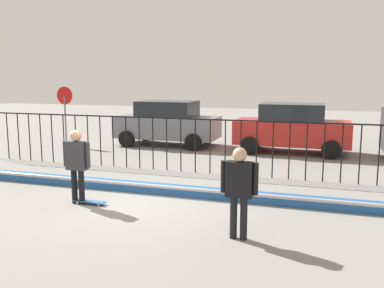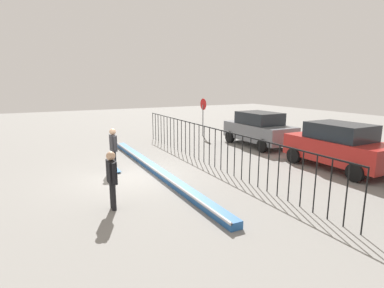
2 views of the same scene
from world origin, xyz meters
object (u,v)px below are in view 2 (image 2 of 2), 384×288
parked_car_gray (259,129)px  stop_sign (203,112)px  parked_car_red (339,146)px  skateboarder (113,145)px  camera_operator (112,175)px  skateboard (116,170)px

parked_car_gray → stop_sign: bearing=-164.2°
parked_car_gray → parked_car_red: size_ratio=1.00×
skateboarder → parked_car_gray: 8.49m
parked_car_gray → parked_car_red: (5.19, -0.14, 0.00)m
camera_operator → stop_sign: 12.34m
camera_operator → stop_sign: bearing=-23.6°
stop_sign → skateboard: bearing=-52.2°
skateboard → parked_car_gray: 8.57m
camera_operator → parked_car_red: (0.16, 9.26, -0.03)m
skateboarder → camera_operator: (3.96, -0.97, -0.02)m
skateboard → stop_sign: size_ratio=0.32×
parked_car_red → stop_sign: (-9.40, -1.10, 0.64)m
camera_operator → parked_car_gray: parked_car_gray is taller
parked_car_gray → parked_car_red: bearing=-2.2°
parked_car_gray → stop_sign: stop_sign is taller
camera_operator → parked_car_red: 9.26m
skateboarder → parked_car_gray: parked_car_gray is taller
skateboarder → skateboard: skateboarder is taller
skateboard → stop_sign: 9.21m
skateboard → parked_car_red: bearing=44.4°
parked_car_gray → stop_sign: size_ratio=1.72×
skateboard → camera_operator: (3.68, -0.98, 0.95)m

